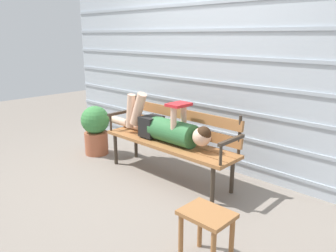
{
  "coord_description": "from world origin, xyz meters",
  "views": [
    {
      "loc": [
        2.39,
        -2.33,
        1.56
      ],
      "look_at": [
        0.0,
        0.17,
        0.6
      ],
      "focal_mm": 35.07,
      "sensor_mm": 36.0,
      "label": 1
    }
  ],
  "objects": [
    {
      "name": "ground_plane",
      "position": [
        0.0,
        0.0,
        0.0
      ],
      "size": [
        12.0,
        12.0,
        0.0
      ],
      "primitive_type": "plane",
      "color": "gray"
    },
    {
      "name": "house_siding",
      "position": [
        0.0,
        0.84,
        1.18
      ],
      "size": [
        5.25,
        0.08,
        2.35
      ],
      "color": "#B2BCC6",
      "rests_on": "ground"
    },
    {
      "name": "park_bench",
      "position": [
        0.0,
        0.23,
        0.46
      ],
      "size": [
        1.68,
        0.44,
        0.81
      ],
      "color": "#9E6638",
      "rests_on": "ground"
    },
    {
      "name": "reclining_person",
      "position": [
        -0.05,
        0.17,
        0.58
      ],
      "size": [
        1.68,
        0.26,
        0.52
      ],
      "color": "#33703D"
    },
    {
      "name": "footstool",
      "position": [
        1.2,
        -0.7,
        0.3
      ],
      "size": [
        0.35,
        0.27,
        0.39
      ],
      "color": "#9E6638",
      "rests_on": "ground"
    },
    {
      "name": "potted_plant",
      "position": [
        -1.23,
        0.05,
        0.36
      ],
      "size": [
        0.37,
        0.37,
        0.66
      ],
      "color": "#AD5B3D",
      "rests_on": "ground"
    }
  ]
}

